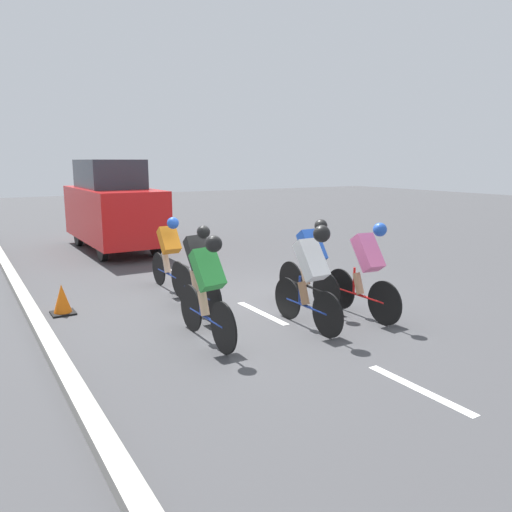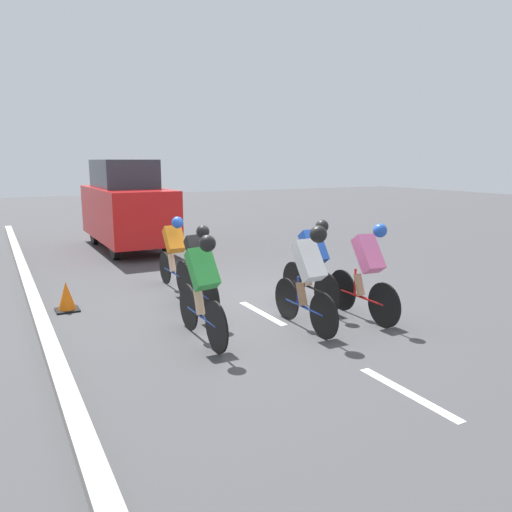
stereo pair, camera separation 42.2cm
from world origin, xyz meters
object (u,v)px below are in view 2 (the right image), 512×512
(support_car, at_px, (126,206))
(cyclist_pink, at_px, (366,270))
(cyclist_white, at_px, (308,274))
(traffic_cone, at_px, (66,297))
(cyclist_black, at_px, (198,268))
(cyclist_blue, at_px, (312,262))
(cyclist_orange, at_px, (174,252))
(cyclist_green, at_px, (202,286))

(support_car, bearing_deg, cyclist_pink, 101.64)
(cyclist_white, distance_m, traffic_cone, 4.00)
(cyclist_black, bearing_deg, cyclist_blue, 163.58)
(cyclist_orange, xyz_separation_m, cyclist_black, (0.16, 1.63, 0.00))
(cyclist_black, height_order, cyclist_white, cyclist_white)
(cyclist_green, distance_m, cyclist_white, 1.53)
(cyclist_blue, distance_m, cyclist_orange, 2.71)
(cyclist_pink, relative_size, traffic_cone, 3.40)
(cyclist_pink, distance_m, cyclist_orange, 3.67)
(cyclist_orange, distance_m, cyclist_white, 3.22)
(cyclist_black, relative_size, cyclist_white, 1.04)
(cyclist_orange, distance_m, traffic_cone, 2.11)
(cyclist_pink, relative_size, support_car, 0.39)
(cyclist_blue, distance_m, cyclist_black, 1.88)
(cyclist_blue, bearing_deg, traffic_cone, -25.45)
(cyclist_blue, height_order, cyclist_green, same)
(cyclist_green, height_order, cyclist_white, cyclist_white)
(cyclist_green, distance_m, cyclist_black, 1.27)
(cyclist_white, bearing_deg, support_car, -85.84)
(cyclist_pink, bearing_deg, cyclist_black, -33.83)
(traffic_cone, bearing_deg, cyclist_green, 120.69)
(cyclist_green, distance_m, support_car, 7.84)
(cyclist_blue, relative_size, cyclist_orange, 1.00)
(cyclist_pink, bearing_deg, traffic_cone, -33.52)
(cyclist_green, relative_size, cyclist_white, 1.04)
(cyclist_black, relative_size, traffic_cone, 3.43)
(cyclist_green, xyz_separation_m, support_car, (-0.93, -7.77, 0.42))
(cyclist_pink, xyz_separation_m, cyclist_black, (2.16, -1.45, -0.04))
(cyclist_blue, height_order, cyclist_white, cyclist_white)
(cyclist_green, distance_m, cyclist_orange, 2.88)
(cyclist_green, bearing_deg, support_car, -96.81)
(cyclist_white, bearing_deg, cyclist_black, -52.96)
(cyclist_blue, relative_size, traffic_cone, 3.39)
(cyclist_blue, height_order, cyclist_black, cyclist_blue)
(traffic_cone, bearing_deg, support_car, -113.62)
(cyclist_black, bearing_deg, cyclist_white, 127.04)
(cyclist_pink, bearing_deg, cyclist_white, 0.05)
(cyclist_orange, bearing_deg, traffic_cone, 11.99)
(cyclist_green, bearing_deg, cyclist_white, 170.37)
(cyclist_blue, relative_size, cyclist_black, 0.99)
(cyclist_blue, xyz_separation_m, traffic_cone, (3.64, -1.73, -0.54))
(cyclist_orange, height_order, cyclist_white, cyclist_white)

